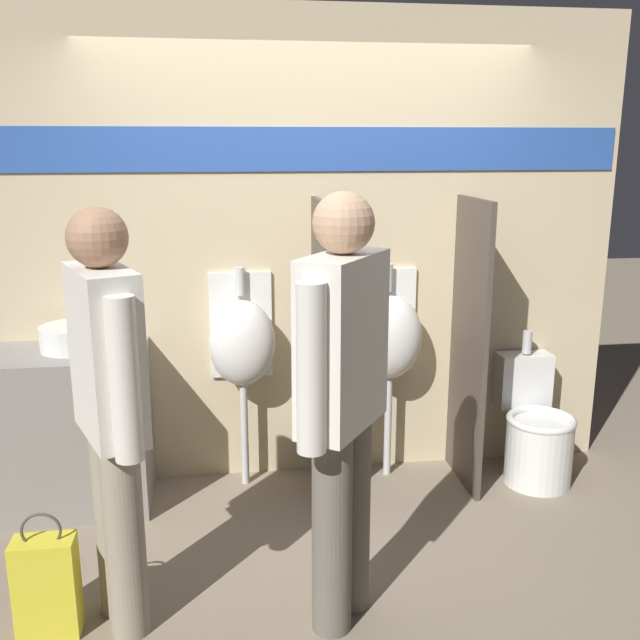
# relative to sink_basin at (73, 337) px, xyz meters

# --- Properties ---
(ground_plane) EXTENTS (16.00, 16.00, 0.00)m
(ground_plane) POSITION_rel_sink_basin_xyz_m (1.31, -0.36, -0.95)
(ground_plane) COLOR gray
(display_wall) EXTENTS (3.67, 0.07, 2.70)m
(display_wall) POSITION_rel_sink_basin_xyz_m (1.31, 0.24, 0.41)
(display_wall) COLOR beige
(display_wall) RESTS_ON ground_plane
(sink_counter) EXTENTS (0.85, 0.52, 0.89)m
(sink_counter) POSITION_rel_sink_basin_xyz_m (-0.05, -0.05, -0.51)
(sink_counter) COLOR gray
(sink_counter) RESTS_ON ground_plane
(sink_basin) EXTENTS (0.35, 0.35, 0.27)m
(sink_basin) POSITION_rel_sink_basin_xyz_m (0.00, 0.00, 0.00)
(sink_basin) COLOR white
(sink_basin) RESTS_ON sink_counter
(cell_phone) EXTENTS (0.07, 0.14, 0.01)m
(cell_phone) POSITION_rel_sink_basin_xyz_m (0.20, -0.16, -0.06)
(cell_phone) COLOR black
(cell_phone) RESTS_ON sink_counter
(divider_near_counter) EXTENTS (0.03, 0.55, 1.67)m
(divider_near_counter) POSITION_rel_sink_basin_xyz_m (1.33, -0.07, -0.12)
(divider_near_counter) COLOR #4C4238
(divider_near_counter) RESTS_ON ground_plane
(divider_mid) EXTENTS (0.03, 0.55, 1.67)m
(divider_mid) POSITION_rel_sink_basin_xyz_m (2.19, -0.07, -0.12)
(divider_mid) COLOR #4C4238
(divider_mid) RESTS_ON ground_plane
(urinal_near_counter) EXTENTS (0.38, 0.27, 1.28)m
(urinal_near_counter) POSITION_rel_sink_basin_xyz_m (0.90, 0.08, -0.09)
(urinal_near_counter) COLOR silver
(urinal_near_counter) RESTS_ON ground_plane
(urinal_far) EXTENTS (0.38, 0.27, 1.28)m
(urinal_far) POSITION_rel_sink_basin_xyz_m (1.76, 0.08, -0.09)
(urinal_far) COLOR silver
(urinal_far) RESTS_ON ground_plane
(toilet) EXTENTS (0.40, 0.56, 0.87)m
(toilet) POSITION_rel_sink_basin_xyz_m (2.62, -0.11, -0.66)
(toilet) COLOR white
(toilet) RESTS_ON ground_plane
(person_in_vest) EXTENTS (0.42, 0.53, 1.80)m
(person_in_vest) POSITION_rel_sink_basin_xyz_m (1.26, -1.22, 0.04)
(person_in_vest) COLOR #666056
(person_in_vest) RESTS_ON ground_plane
(person_with_lanyard) EXTENTS (0.35, 0.57, 1.74)m
(person_with_lanyard) POSITION_rel_sink_basin_xyz_m (0.35, -1.12, 0.01)
(person_with_lanyard) COLOR gray
(person_with_lanyard) RESTS_ON ground_plane
(shopping_bag) EXTENTS (0.25, 0.14, 0.55)m
(shopping_bag) POSITION_rel_sink_basin_xyz_m (0.05, -1.16, -0.73)
(shopping_bag) COLOR yellow
(shopping_bag) RESTS_ON ground_plane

